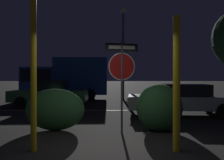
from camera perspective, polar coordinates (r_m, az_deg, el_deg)
The scene contains 11 objects.
ground_plane at distance 5.52m, azimuth -1.74°, elevation -15.72°, with size 260.00×260.00×0.00m, color black.
road_center_stripe at distance 11.97m, azimuth -0.96°, elevation -6.95°, with size 40.68×0.12×0.01m, color gold.
stop_sign at distance 7.01m, azimuth 2.25°, elevation 2.77°, with size 0.92×0.25×2.59m.
yellow_pole_left at distance 5.49m, azimuth -17.51°, elevation 1.67°, with size 0.13×0.13×3.31m, color yellow.
yellow_pole_right at distance 5.41m, azimuth 14.56°, elevation -0.76°, with size 0.15×0.15×2.85m, color yellow.
hedge_bush_2 at distance 7.56m, azimuth -12.88°, elevation -6.61°, with size 1.73×0.80×1.22m, color #2D6633.
hedge_bush_3 at distance 7.38m, azimuth 10.79°, elevation -6.25°, with size 1.34×1.03×1.36m, color #2D6633.
passing_car_2 at distance 13.95m, azimuth -13.99°, elevation -3.03°, with size 4.15×1.92×1.42m.
passing_car_3 at distance 10.68m, azimuth 15.85°, elevation -4.31°, with size 4.60×2.30×1.29m.
delivery_truck at distance 18.14m, azimuth -10.60°, elevation 0.51°, with size 5.98×2.59×2.96m.
street_lamp at distance 18.19m, azimuth 2.58°, elevation 9.05°, with size 0.44×0.44×6.64m.
Camera 1 is at (0.13, -5.30, 1.53)m, focal length 40.00 mm.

